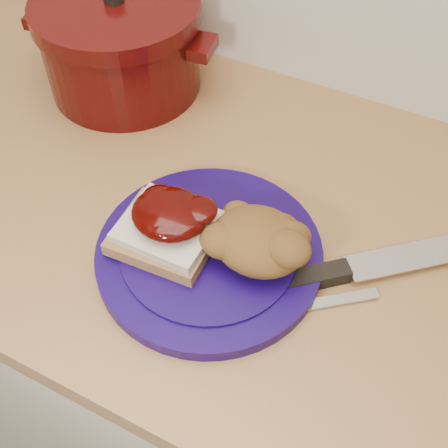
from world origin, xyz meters
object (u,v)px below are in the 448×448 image
at_px(plate, 209,254).
at_px(chef_knife, 334,273).
at_px(dutch_oven, 121,45).
at_px(pepper_grinder, 94,17).
at_px(butter_knife, 304,306).

bearing_deg(plate, chef_knife, 15.67).
distance_m(dutch_oven, pepper_grinder, 0.10).
height_order(chef_knife, butter_knife, chef_knife).
distance_m(butter_knife, dutch_oven, 0.49).
xyz_separation_m(chef_knife, pepper_grinder, (-0.51, 0.25, 0.06)).
bearing_deg(dutch_oven, plate, -41.28).
relative_size(chef_knife, butter_knife, 1.59).
relative_size(plate, pepper_grinder, 1.93).
distance_m(chef_knife, pepper_grinder, 0.57).
relative_size(plate, chef_knife, 0.96).
height_order(dutch_oven, pepper_grinder, dutch_oven).
height_order(plate, butter_knife, plate).
xyz_separation_m(chef_knife, butter_knife, (-0.02, -0.05, -0.01)).
relative_size(butter_knife, pepper_grinder, 1.26).
xyz_separation_m(plate, dutch_oven, (-0.28, 0.25, 0.06)).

